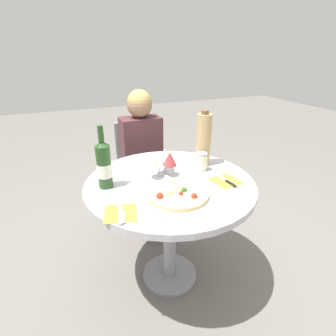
{
  "coord_description": "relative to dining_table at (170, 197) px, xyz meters",
  "views": [
    {
      "loc": [
        -0.53,
        -1.25,
        1.44
      ],
      "look_at": [
        -0.03,
        -0.03,
        0.84
      ],
      "focal_mm": 28.0,
      "sensor_mm": 36.0,
      "label": 1
    }
  ],
  "objects": [
    {
      "name": "wine_bottle",
      "position": [
        -0.35,
        0.07,
        0.24
      ],
      "size": [
        0.08,
        0.08,
        0.35
      ],
      "color": "#23471E",
      "rests_on": "dining_table"
    },
    {
      "name": "wine_glass_front_right",
      "position": [
        0.03,
        0.07,
        0.22
      ],
      "size": [
        0.08,
        0.08,
        0.15
      ],
      "color": "silver",
      "rests_on": "dining_table"
    },
    {
      "name": "pizza_large",
      "position": [
        -0.03,
        -0.17,
        0.12
      ],
      "size": [
        0.31,
        0.31,
        0.05
      ],
      "color": "#E5C17F",
      "rests_on": "dining_table"
    },
    {
      "name": "tall_carafe",
      "position": [
        0.29,
        0.14,
        0.28
      ],
      "size": [
        0.1,
        0.1,
        0.36
      ],
      "color": "tan",
      "rests_on": "dining_table"
    },
    {
      "name": "chair_behind_diner",
      "position": [
        0.06,
        0.81,
        -0.21
      ],
      "size": [
        0.37,
        0.37,
        0.87
      ],
      "rotation": [
        0.0,
        0.0,
        3.14
      ],
      "color": "#ADADB2",
      "rests_on": "ground_plane"
    },
    {
      "name": "seated_diner",
      "position": [
        0.06,
        0.68,
        -0.09
      ],
      "size": [
        0.32,
        0.41,
        1.16
      ],
      "rotation": [
        0.0,
        0.0,
        3.14
      ],
      "color": "#512D33",
      "rests_on": "ground_plane"
    },
    {
      "name": "place_setting_left",
      "position": [
        -0.34,
        -0.22,
        0.11
      ],
      "size": [
        0.18,
        0.19,
        0.01
      ],
      "color": "yellow",
      "rests_on": "dining_table"
    },
    {
      "name": "wine_glass_back_right",
      "position": [
        0.03,
        0.15,
        0.21
      ],
      "size": [
        0.08,
        0.08,
        0.14
      ],
      "color": "silver",
      "rests_on": "dining_table"
    },
    {
      "name": "place_setting_right",
      "position": [
        0.3,
        -0.13,
        0.11
      ],
      "size": [
        0.17,
        0.19,
        0.01
      ],
      "color": "yellow",
      "rests_on": "dining_table"
    },
    {
      "name": "dining_table",
      "position": [
        0.0,
        0.0,
        0.0
      ],
      "size": [
        0.98,
        0.98,
        0.74
      ],
      "color": "gray",
      "rests_on": "ground_plane"
    },
    {
      "name": "sugar_shaker",
      "position": [
        0.24,
        0.06,
        0.17
      ],
      "size": [
        0.07,
        0.07,
        0.12
      ],
      "color": "silver",
      "rests_on": "dining_table"
    },
    {
      "name": "wine_glass_center",
      "position": [
        -0.03,
        0.11,
        0.21
      ],
      "size": [
        0.07,
        0.07,
        0.14
      ],
      "color": "silver",
      "rests_on": "dining_table"
    },
    {
      "name": "ground_plane",
      "position": [
        0.0,
        0.0,
        -0.63
      ],
      "size": [
        12.0,
        12.0,
        0.0
      ],
      "primitive_type": "plane",
      "color": "slate",
      "rests_on": "ground"
    },
    {
      "name": "wine_glass_front_left",
      "position": [
        -0.08,
        0.07,
        0.22
      ],
      "size": [
        0.08,
        0.08,
        0.15
      ],
      "color": "silver",
      "rests_on": "dining_table"
    }
  ]
}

